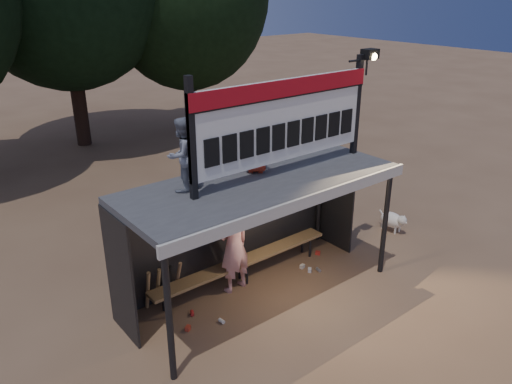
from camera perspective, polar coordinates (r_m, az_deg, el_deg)
ground at (r=9.64m, az=0.56°, el=-11.51°), size 80.00×80.00×0.00m
player at (r=9.31m, az=-2.52°, el=-6.14°), size 0.73×0.53×1.87m
child_a at (r=7.98m, az=-8.46°, el=4.21°), size 0.68×0.59×1.20m
child_b at (r=8.75m, az=-0.02°, el=5.35°), size 0.56×0.55×0.98m
dugout_shelter at (r=8.91m, az=-0.38°, el=-0.93°), size 5.10×2.08×2.32m
scoreboard_assembly at (r=8.60m, az=3.61°, el=8.55°), size 4.10×0.27×1.99m
bench at (r=9.77m, az=-1.48°, el=-7.98°), size 4.00×0.35×0.48m
dog at (r=12.21m, az=15.40°, el=-3.11°), size 0.36×0.81×0.49m
bats at (r=9.25m, az=-10.58°, el=-10.35°), size 0.67×0.35×0.84m
litter at (r=9.79m, az=1.59°, el=-10.66°), size 3.67×0.77×0.08m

